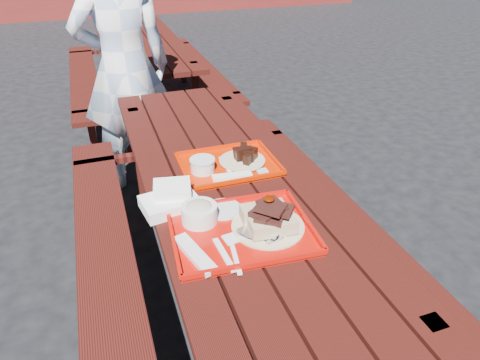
% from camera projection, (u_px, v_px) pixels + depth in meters
% --- Properties ---
extents(ground, '(60.00, 60.00, 0.00)m').
position_uv_depth(ground, '(231.00, 297.00, 2.29)').
color(ground, black).
rests_on(ground, ground).
extents(picnic_table_near, '(1.41, 2.40, 0.75)m').
position_uv_depth(picnic_table_near, '(229.00, 212.00, 2.00)').
color(picnic_table_near, '#3C130B').
rests_on(picnic_table_near, ground).
extents(picnic_table_far, '(1.41, 2.40, 0.75)m').
position_uv_depth(picnic_table_far, '(142.00, 59.00, 4.26)').
color(picnic_table_far, '#3C130B').
rests_on(picnic_table_far, ground).
extents(near_tray, '(0.53, 0.43, 0.16)m').
position_uv_depth(near_tray, '(240.00, 222.00, 1.55)').
color(near_tray, '#B70E06').
rests_on(near_tray, picnic_table_near).
extents(far_tray, '(0.44, 0.35, 0.07)m').
position_uv_depth(far_tray, '(227.00, 164.00, 1.96)').
color(far_tray, '#C42000').
rests_on(far_tray, picnic_table_near).
extents(white_cloth, '(0.23, 0.19, 0.09)m').
position_uv_depth(white_cloth, '(170.00, 199.00, 1.68)').
color(white_cloth, white).
rests_on(white_cloth, picnic_table_near).
extents(person, '(0.66, 0.45, 1.76)m').
position_uv_depth(person, '(124.00, 68.00, 2.89)').
color(person, '#A1BBDE').
rests_on(person, ground).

